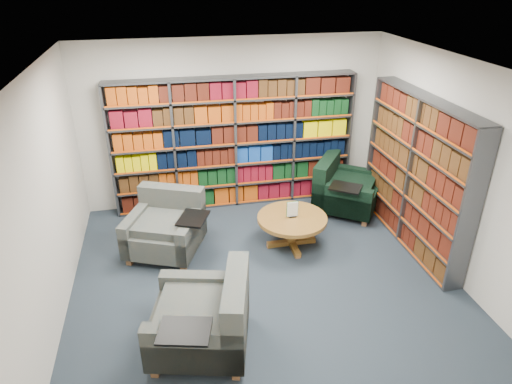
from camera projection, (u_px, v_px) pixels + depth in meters
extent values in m
cube|color=black|center=(265.00, 282.00, 6.07)|extent=(5.00, 5.00, 0.01)
cube|color=white|center=(268.00, 68.00, 4.80)|extent=(5.00, 5.00, 0.01)
cube|color=beige|center=(233.00, 123.00, 7.62)|extent=(5.00, 0.01, 2.80)
cube|color=beige|center=(346.00, 340.00, 3.25)|extent=(5.00, 0.01, 2.80)
cube|color=beige|center=(43.00, 209.00, 4.97)|extent=(0.01, 5.00, 2.80)
cube|color=beige|center=(455.00, 170.00, 5.90)|extent=(0.01, 5.00, 2.80)
cube|color=#47494F|center=(235.00, 144.00, 7.61)|extent=(4.00, 0.28, 2.20)
cube|color=silver|center=(233.00, 141.00, 7.73)|extent=(4.00, 0.02, 2.20)
cube|color=#D84C0A|center=(236.00, 146.00, 7.50)|extent=(4.00, 0.01, 2.20)
cube|color=#3E1209|center=(236.00, 193.00, 8.03)|extent=(3.88, 0.21, 0.29)
cube|color=#3C220D|center=(235.00, 174.00, 7.86)|extent=(3.88, 0.21, 0.29)
cube|color=#E6CA00|center=(235.00, 154.00, 7.70)|extent=(3.88, 0.21, 0.29)
cube|color=#9F3C09|center=(234.00, 133.00, 7.53)|extent=(3.88, 0.21, 0.29)
cube|color=maroon|center=(234.00, 112.00, 7.37)|extent=(3.88, 0.21, 0.29)
cube|color=#9F3C09|center=(233.00, 89.00, 7.20)|extent=(3.88, 0.21, 0.29)
cube|color=#47494F|center=(416.00, 174.00, 6.52)|extent=(0.28, 2.50, 2.20)
cube|color=silver|center=(424.00, 173.00, 6.55)|extent=(0.02, 2.50, 2.20)
cube|color=#D84C0A|center=(407.00, 175.00, 6.50)|extent=(0.02, 2.50, 2.20)
cube|color=#3E1209|center=(406.00, 229.00, 6.94)|extent=(0.21, 2.38, 0.29)
cube|color=#3C220D|center=(410.00, 208.00, 6.77)|extent=(0.21, 2.38, 0.29)
cube|color=#3E1209|center=(414.00, 186.00, 6.61)|extent=(0.21, 2.38, 0.29)
cube|color=#3C220D|center=(418.00, 162.00, 6.44)|extent=(0.21, 2.38, 0.29)
cube|color=#3C220D|center=(422.00, 138.00, 6.28)|extent=(0.21, 2.38, 0.29)
cube|color=#3E1209|center=(426.00, 112.00, 6.11)|extent=(0.21, 2.38, 0.29)
cube|color=#041B30|center=(165.00, 235.00, 6.59)|extent=(1.27, 1.27, 0.34)
cube|color=#041B30|center=(173.00, 210.00, 6.82)|extent=(0.98, 0.57, 0.77)
cube|color=#041B30|center=(138.00, 227.00, 6.62)|extent=(0.51, 0.95, 0.52)
cube|color=#041B30|center=(192.00, 233.00, 6.48)|extent=(0.51, 0.95, 0.52)
cube|color=black|center=(193.00, 218.00, 6.30)|extent=(0.52, 0.58, 0.03)
cube|color=brown|center=(129.00, 261.00, 6.41)|extent=(0.10, 0.10, 0.11)
cube|color=brown|center=(183.00, 267.00, 6.27)|extent=(0.10, 0.10, 0.11)
cube|color=brown|center=(152.00, 232.00, 7.11)|extent=(0.10, 0.10, 0.11)
cube|color=brown|center=(201.00, 237.00, 6.97)|extent=(0.10, 0.10, 0.11)
cube|color=black|center=(347.00, 195.00, 7.72)|extent=(1.36, 1.36, 0.35)
cube|color=black|center=(326.00, 180.00, 7.76)|extent=(0.74, 0.92, 0.78)
cube|color=black|center=(342.00, 201.00, 7.35)|extent=(0.88, 0.68, 0.52)
cube|color=black|center=(353.00, 181.00, 8.02)|extent=(0.88, 0.68, 0.52)
cube|color=black|center=(346.00, 187.00, 7.16)|extent=(0.60, 0.57, 0.03)
cube|color=brown|center=(364.00, 222.00, 7.35)|extent=(0.11, 0.11, 0.11)
cube|color=brown|center=(373.00, 201.00, 8.01)|extent=(0.11, 0.11, 0.11)
cube|color=brown|center=(317.00, 213.00, 7.64)|extent=(0.11, 0.11, 0.11)
cube|color=brown|center=(329.00, 193.00, 8.29)|extent=(0.11, 0.11, 0.11)
cube|color=#041B30|center=(200.00, 326.00, 4.93)|extent=(1.23, 1.23, 0.36)
cube|color=#041B30|center=(236.00, 310.00, 4.81)|extent=(0.46, 1.04, 0.81)
cube|color=#041B30|center=(205.00, 293.00, 5.27)|extent=(1.02, 0.40, 0.54)
cube|color=#041B30|center=(193.00, 349.00, 4.50)|extent=(1.02, 0.40, 0.54)
cube|color=black|center=(185.00, 331.00, 4.32)|extent=(0.57, 0.49, 0.03)
cube|color=brown|center=(172.00, 315.00, 5.42)|extent=(0.10, 0.10, 0.11)
cube|color=brown|center=(155.00, 371.00, 4.68)|extent=(0.10, 0.10, 0.11)
cube|color=brown|center=(241.00, 317.00, 5.39)|extent=(0.10, 0.10, 0.11)
cube|color=brown|center=(236.00, 373.00, 4.65)|extent=(0.10, 0.10, 0.11)
cylinder|color=#955D31|center=(292.00, 219.00, 6.67)|extent=(1.02, 1.02, 0.06)
cylinder|color=#955D31|center=(292.00, 232.00, 6.77)|extent=(0.14, 0.14, 0.41)
cube|color=#955D31|center=(291.00, 242.00, 6.85)|extent=(0.74, 0.09, 0.07)
cube|color=#955D31|center=(291.00, 242.00, 6.85)|extent=(0.09, 0.74, 0.07)
cube|color=black|center=(292.00, 217.00, 6.65)|extent=(0.11, 0.06, 0.01)
cube|color=white|center=(293.00, 209.00, 6.60)|extent=(0.16, 0.01, 0.23)
cube|color=#145926|center=(292.00, 209.00, 6.61)|extent=(0.18, 0.00, 0.24)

